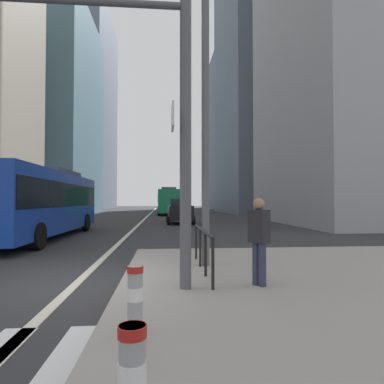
{
  "coord_description": "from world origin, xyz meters",
  "views": [
    {
      "loc": [
        1.89,
        -7.22,
        1.81
      ],
      "look_at": [
        4.88,
        27.57,
        2.71
      ],
      "focal_mm": 30.46,
      "sensor_mm": 36.0,
      "label": 1
    }
  ],
  "objects_px": {
    "city_bus_red_receding": "(169,200)",
    "pedestrian_waiting": "(259,237)",
    "car_oncoming_mid": "(49,211)",
    "traffic_signal_gantry": "(86,78)",
    "car_receding_near": "(180,211)",
    "street_lamp_post": "(205,66)",
    "bollard_front": "(132,381)",
    "bollard_left": "(135,299)",
    "city_bus_blue_oncoming": "(42,200)"
  },
  "relations": [
    {
      "from": "city_bus_red_receding",
      "to": "pedestrian_waiting",
      "type": "bearing_deg",
      "value": -87.98
    },
    {
      "from": "car_oncoming_mid",
      "to": "traffic_signal_gantry",
      "type": "relative_size",
      "value": 0.75
    },
    {
      "from": "traffic_signal_gantry",
      "to": "car_oncoming_mid",
      "type": "bearing_deg",
      "value": 110.54
    },
    {
      "from": "car_receding_near",
      "to": "street_lamp_post",
      "type": "xyz_separation_m",
      "value": [
        -0.17,
        -17.2,
        4.29
      ]
    },
    {
      "from": "city_bus_red_receding",
      "to": "bollard_front",
      "type": "relative_size",
      "value": 13.44
    },
    {
      "from": "car_oncoming_mid",
      "to": "bollard_left",
      "type": "xyz_separation_m",
      "value": [
        8.41,
        -21.67,
        -0.35
      ]
    },
    {
      "from": "city_bus_red_receding",
      "to": "bollard_front",
      "type": "height_order",
      "value": "city_bus_red_receding"
    },
    {
      "from": "city_bus_blue_oncoming",
      "to": "bollard_left",
      "type": "bearing_deg",
      "value": -65.72
    },
    {
      "from": "street_lamp_post",
      "to": "traffic_signal_gantry",
      "type": "bearing_deg",
      "value": -139.73
    },
    {
      "from": "bollard_left",
      "to": "pedestrian_waiting",
      "type": "relative_size",
      "value": 0.51
    },
    {
      "from": "city_bus_red_receding",
      "to": "traffic_signal_gantry",
      "type": "xyz_separation_m",
      "value": [
        -2.03,
        -36.13,
        2.25
      ]
    },
    {
      "from": "city_bus_blue_oncoming",
      "to": "pedestrian_waiting",
      "type": "xyz_separation_m",
      "value": [
        7.64,
        -9.77,
        -0.74
      ]
    },
    {
      "from": "city_bus_red_receding",
      "to": "bollard_left",
      "type": "distance_m",
      "value": 38.36
    },
    {
      "from": "city_bus_blue_oncoming",
      "to": "pedestrian_waiting",
      "type": "bearing_deg",
      "value": -51.99
    },
    {
      "from": "traffic_signal_gantry",
      "to": "pedestrian_waiting",
      "type": "height_order",
      "value": "traffic_signal_gantry"
    },
    {
      "from": "city_bus_red_receding",
      "to": "pedestrian_waiting",
      "type": "height_order",
      "value": "city_bus_red_receding"
    },
    {
      "from": "city_bus_red_receding",
      "to": "street_lamp_post",
      "type": "distance_m",
      "value": 34.18
    },
    {
      "from": "car_oncoming_mid",
      "to": "bollard_front",
      "type": "relative_size",
      "value": 5.49
    },
    {
      "from": "car_oncoming_mid",
      "to": "bollard_front",
      "type": "bearing_deg",
      "value": -69.96
    },
    {
      "from": "street_lamp_post",
      "to": "bollard_left",
      "type": "height_order",
      "value": "street_lamp_post"
    },
    {
      "from": "car_receding_near",
      "to": "traffic_signal_gantry",
      "type": "distance_m",
      "value": 19.76
    },
    {
      "from": "bollard_left",
      "to": "car_oncoming_mid",
      "type": "bearing_deg",
      "value": 111.2
    },
    {
      "from": "car_oncoming_mid",
      "to": "city_bus_blue_oncoming",
      "type": "bearing_deg",
      "value": -72.85
    },
    {
      "from": "pedestrian_waiting",
      "to": "city_bus_blue_oncoming",
      "type": "bearing_deg",
      "value": 128.01
    },
    {
      "from": "city_bus_blue_oncoming",
      "to": "bollard_front",
      "type": "height_order",
      "value": "city_bus_blue_oncoming"
    },
    {
      "from": "bollard_front",
      "to": "bollard_left",
      "type": "xyz_separation_m",
      "value": [
        -0.13,
        1.74,
        0.03
      ]
    },
    {
      "from": "traffic_signal_gantry",
      "to": "street_lamp_post",
      "type": "distance_m",
      "value": 3.5
    },
    {
      "from": "street_lamp_post",
      "to": "bollard_front",
      "type": "height_order",
      "value": "street_lamp_post"
    },
    {
      "from": "car_oncoming_mid",
      "to": "car_receding_near",
      "type": "bearing_deg",
      "value": -0.85
    },
    {
      "from": "car_receding_near",
      "to": "street_lamp_post",
      "type": "height_order",
      "value": "street_lamp_post"
    },
    {
      "from": "pedestrian_waiting",
      "to": "car_receding_near",
      "type": "bearing_deg",
      "value": 91.85
    },
    {
      "from": "city_bus_blue_oncoming",
      "to": "street_lamp_post",
      "type": "bearing_deg",
      "value": -48.5
    },
    {
      "from": "city_bus_blue_oncoming",
      "to": "bollard_left",
      "type": "height_order",
      "value": "city_bus_blue_oncoming"
    },
    {
      "from": "car_receding_near",
      "to": "bollard_front",
      "type": "relative_size",
      "value": 5.33
    },
    {
      "from": "street_lamp_post",
      "to": "bollard_front",
      "type": "xyz_separation_m",
      "value": [
        -1.27,
        -6.06,
        -4.67
      ]
    },
    {
      "from": "bollard_front",
      "to": "city_bus_red_receding",
      "type": "bearing_deg",
      "value": 88.87
    },
    {
      "from": "city_bus_red_receding",
      "to": "traffic_signal_gantry",
      "type": "height_order",
      "value": "traffic_signal_gantry"
    },
    {
      "from": "bollard_front",
      "to": "city_bus_blue_oncoming",
      "type": "bearing_deg",
      "value": 112.0
    },
    {
      "from": "city_bus_blue_oncoming",
      "to": "bollard_front",
      "type": "xyz_separation_m",
      "value": [
        5.58,
        -13.8,
        -1.23
      ]
    },
    {
      "from": "bollard_front",
      "to": "pedestrian_waiting",
      "type": "bearing_deg",
      "value": 62.9
    },
    {
      "from": "street_lamp_post",
      "to": "bollard_front",
      "type": "bearing_deg",
      "value": -101.82
    },
    {
      "from": "car_receding_near",
      "to": "bollard_left",
      "type": "distance_m",
      "value": 21.59
    },
    {
      "from": "city_bus_blue_oncoming",
      "to": "city_bus_red_receding",
      "type": "relative_size",
      "value": 1.03
    },
    {
      "from": "street_lamp_post",
      "to": "car_receding_near",
      "type": "bearing_deg",
      "value": 89.43
    },
    {
      "from": "city_bus_blue_oncoming",
      "to": "pedestrian_waiting",
      "type": "height_order",
      "value": "city_bus_blue_oncoming"
    },
    {
      "from": "city_bus_blue_oncoming",
      "to": "street_lamp_post",
      "type": "distance_m",
      "value": 10.89
    },
    {
      "from": "bollard_left",
      "to": "car_receding_near",
      "type": "bearing_deg",
      "value": 85.82
    },
    {
      "from": "city_bus_red_receding",
      "to": "car_receding_near",
      "type": "height_order",
      "value": "city_bus_red_receding"
    },
    {
      "from": "city_bus_red_receding",
      "to": "traffic_signal_gantry",
      "type": "relative_size",
      "value": 1.85
    },
    {
      "from": "city_bus_red_receding",
      "to": "pedestrian_waiting",
      "type": "xyz_separation_m",
      "value": [
        1.27,
        -36.04,
        -0.74
      ]
    }
  ]
}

